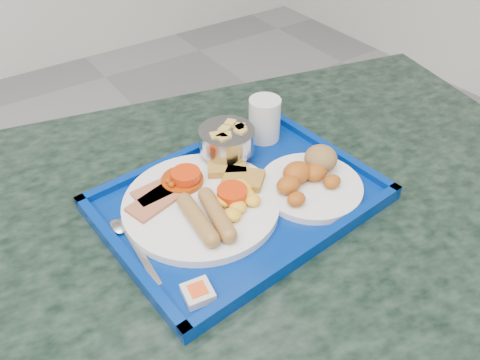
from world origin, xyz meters
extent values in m
cylinder|color=slate|center=(0.94, 0.58, 0.38)|extent=(0.11, 0.11, 0.70)
cube|color=black|center=(0.94, 0.58, 0.75)|extent=(1.38, 1.08, 0.04)
cube|color=navy|center=(0.89, 0.58, 0.78)|extent=(0.49, 0.38, 0.02)
cube|color=navy|center=(0.88, 0.74, 0.79)|extent=(0.47, 0.05, 0.01)
cube|color=navy|center=(0.91, 0.42, 0.79)|extent=(0.47, 0.05, 0.01)
cube|color=navy|center=(1.12, 0.60, 0.79)|extent=(0.04, 0.34, 0.01)
cube|color=navy|center=(0.67, 0.56, 0.79)|extent=(0.04, 0.34, 0.01)
cylinder|color=white|center=(0.82, 0.60, 0.79)|extent=(0.27, 0.27, 0.02)
cube|color=#C66E4F|center=(0.78, 0.66, 0.80)|extent=(0.09, 0.05, 0.01)
cube|color=#C66E4F|center=(0.75, 0.64, 0.80)|extent=(0.10, 0.07, 0.01)
cylinder|color=#A53806|center=(0.82, 0.66, 0.80)|extent=(0.08, 0.08, 0.01)
sphere|color=#A53806|center=(0.81, 0.67, 0.81)|extent=(0.01, 0.01, 0.01)
sphere|color=#A53806|center=(0.84, 0.66, 0.81)|extent=(0.01, 0.01, 0.01)
sphere|color=#A53806|center=(0.80, 0.66, 0.81)|extent=(0.01, 0.01, 0.01)
sphere|color=#A53806|center=(0.83, 0.66, 0.81)|extent=(0.01, 0.01, 0.01)
sphere|color=#A53806|center=(0.83, 0.64, 0.81)|extent=(0.01, 0.01, 0.01)
sphere|color=#A53806|center=(0.82, 0.67, 0.81)|extent=(0.01, 0.01, 0.01)
sphere|color=#A53806|center=(0.83, 0.66, 0.81)|extent=(0.01, 0.01, 0.01)
sphere|color=#A53806|center=(0.81, 0.66, 0.81)|extent=(0.01, 0.01, 0.01)
sphere|color=#A53806|center=(0.85, 0.66, 0.81)|extent=(0.01, 0.01, 0.01)
sphere|color=#A53806|center=(0.81, 0.66, 0.81)|extent=(0.01, 0.01, 0.01)
sphere|color=#A53806|center=(0.82, 0.67, 0.81)|extent=(0.01, 0.01, 0.01)
sphere|color=#A53806|center=(0.83, 0.66, 0.81)|extent=(0.01, 0.01, 0.01)
sphere|color=#A53806|center=(0.80, 0.65, 0.81)|extent=(0.01, 0.01, 0.01)
sphere|color=#A53806|center=(0.84, 0.66, 0.81)|extent=(0.01, 0.01, 0.01)
sphere|color=#A53806|center=(0.80, 0.65, 0.81)|extent=(0.01, 0.01, 0.01)
sphere|color=#A53806|center=(0.85, 0.66, 0.81)|extent=(0.01, 0.01, 0.01)
cube|color=#B57F2D|center=(0.91, 0.64, 0.81)|extent=(0.09, 0.08, 0.01)
cube|color=#B57F2D|center=(0.91, 0.60, 0.81)|extent=(0.09, 0.09, 0.01)
cylinder|color=#8F5E2C|center=(0.79, 0.55, 0.81)|extent=(0.04, 0.10, 0.03)
cylinder|color=#8F5E2C|center=(0.82, 0.54, 0.81)|extent=(0.05, 0.11, 0.03)
ellipsoid|color=yellow|center=(0.89, 0.56, 0.81)|extent=(0.03, 0.03, 0.02)
ellipsoid|color=yellow|center=(0.89, 0.56, 0.81)|extent=(0.02, 0.02, 0.01)
ellipsoid|color=yellow|center=(0.86, 0.54, 0.81)|extent=(0.03, 0.03, 0.02)
ellipsoid|color=yellow|center=(0.89, 0.54, 0.81)|extent=(0.03, 0.03, 0.02)
ellipsoid|color=yellow|center=(0.89, 0.58, 0.81)|extent=(0.03, 0.03, 0.02)
ellipsoid|color=yellow|center=(0.85, 0.57, 0.81)|extent=(0.03, 0.03, 0.02)
ellipsoid|color=yellow|center=(0.84, 0.53, 0.81)|extent=(0.03, 0.03, 0.02)
ellipsoid|color=yellow|center=(0.90, 0.57, 0.81)|extent=(0.03, 0.03, 0.02)
cylinder|color=red|center=(0.83, 0.65, 0.82)|extent=(0.05, 0.05, 0.02)
cylinder|color=red|center=(0.87, 0.57, 0.82)|extent=(0.05, 0.05, 0.02)
cylinder|color=white|center=(1.01, 0.53, 0.79)|extent=(0.19, 0.19, 0.01)
ellipsoid|color=#A34E13|center=(1.03, 0.50, 0.81)|extent=(0.03, 0.03, 0.02)
ellipsoid|color=#A34E13|center=(1.03, 0.53, 0.81)|extent=(0.04, 0.04, 0.03)
ellipsoid|color=#A34E13|center=(0.99, 0.55, 0.82)|extent=(0.05, 0.05, 0.04)
ellipsoid|color=#A34E13|center=(0.96, 0.53, 0.81)|extent=(0.04, 0.04, 0.03)
ellipsoid|color=#A34E13|center=(0.95, 0.50, 0.81)|extent=(0.03, 0.03, 0.02)
ellipsoid|color=olive|center=(1.05, 0.55, 0.82)|extent=(0.06, 0.06, 0.05)
cylinder|color=#AEAEB1|center=(0.93, 0.68, 0.79)|extent=(0.07, 0.07, 0.01)
cylinder|color=#AEAEB1|center=(0.93, 0.68, 0.80)|extent=(0.02, 0.02, 0.02)
cylinder|color=#AEAEB1|center=(0.93, 0.68, 0.83)|extent=(0.11, 0.11, 0.04)
cube|color=gold|center=(0.91, 0.67, 0.85)|extent=(0.02, 0.02, 0.02)
cube|color=gold|center=(0.91, 0.68, 0.85)|extent=(0.02, 0.02, 0.02)
cube|color=gold|center=(0.96, 0.68, 0.85)|extent=(0.03, 0.03, 0.02)
cube|color=gold|center=(0.96, 0.68, 0.85)|extent=(0.02, 0.02, 0.02)
cube|color=gold|center=(0.95, 0.70, 0.85)|extent=(0.03, 0.03, 0.02)
cube|color=gold|center=(0.95, 0.67, 0.85)|extent=(0.02, 0.02, 0.02)
cube|color=gold|center=(0.93, 0.69, 0.85)|extent=(0.03, 0.02, 0.02)
cube|color=gold|center=(0.92, 0.67, 0.85)|extent=(0.03, 0.03, 0.02)
cylinder|color=silver|center=(1.04, 0.71, 0.83)|extent=(0.06, 0.06, 0.09)
cylinder|color=orange|center=(1.04, 0.71, 0.87)|extent=(0.06, 0.06, 0.01)
cube|color=#AEAEB1|center=(0.69, 0.55, 0.79)|extent=(0.02, 0.12, 0.00)
ellipsoid|color=#AEAEB1|center=(0.68, 0.63, 0.79)|extent=(0.03, 0.04, 0.01)
cube|color=#AEAEB1|center=(0.69, 0.57, 0.79)|extent=(0.02, 0.16, 0.00)
cube|color=silver|center=(0.72, 0.44, 0.79)|extent=(0.05, 0.05, 0.01)
cube|color=#FB4E1B|center=(0.72, 0.44, 0.80)|extent=(0.03, 0.03, 0.00)
camera|label=1|loc=(0.54, 0.07, 1.34)|focal=35.00mm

